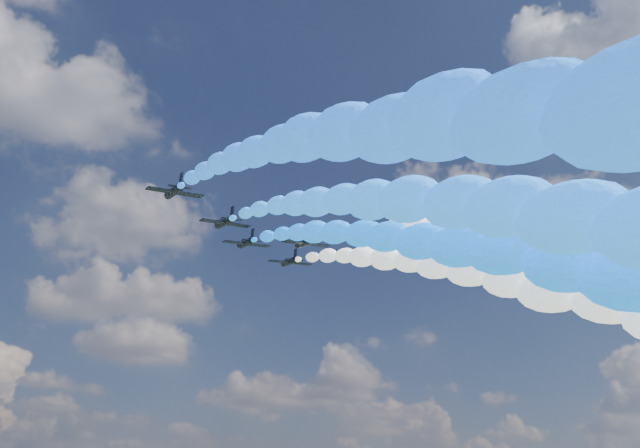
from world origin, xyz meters
name	(u,v)px	position (x,y,z in m)	size (l,w,h in m)	color
jet_0	(174,191)	(-29.81, -6.20, 89.67)	(8.93, 11.97, 2.64)	black
trail_0	(295,170)	(-29.81, -59.61, 71.81)	(6.02, 102.85, 39.93)	#1E69FC
jet_1	(225,222)	(-18.18, 4.69, 89.67)	(8.93, 11.97, 2.64)	black
trail_1	(357,224)	(-18.18, -48.72, 71.81)	(6.02, 102.85, 39.93)	#1F7AFF
jet_2	(246,243)	(-11.05, 14.42, 89.67)	(8.93, 11.97, 2.64)	black
trail_2	(375,256)	(-11.05, -38.99, 71.81)	(6.02, 102.85, 39.93)	#1072FE
jet_3	(305,243)	(-0.64, 9.75, 89.67)	(8.93, 11.97, 2.64)	black
trail_3	(467,255)	(-0.64, -43.66, 71.81)	(6.02, 102.85, 39.93)	white
jet_4	(289,262)	(1.10, 22.77, 89.67)	(8.93, 11.97, 2.64)	black
trail_4	(425,282)	(1.10, -30.65, 71.81)	(6.02, 102.85, 39.93)	white
jet_5	(355,252)	(10.73, 11.41, 89.67)	(8.93, 11.97, 2.64)	black
trail_5	(533,269)	(10.73, -42.00, 71.81)	(6.02, 102.85, 39.93)	red
jet_6	(407,248)	(19.12, 5.03, 89.67)	(8.93, 11.97, 2.64)	black
trail_6	(618,263)	(19.12, -48.38, 71.81)	(6.02, 102.85, 39.93)	red
jet_7	(478,238)	(28.29, -5.84, 89.67)	(8.93, 11.97, 2.64)	black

